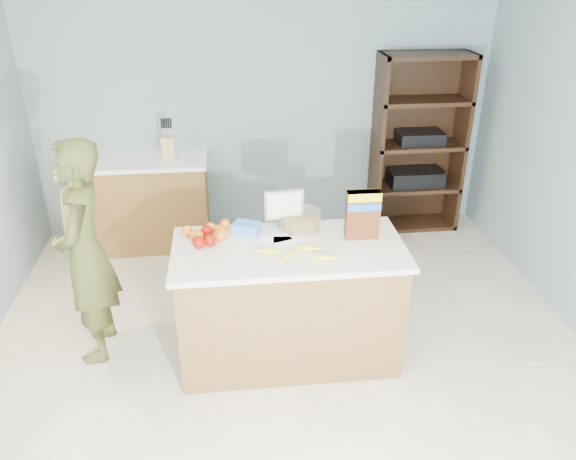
{
  "coord_description": "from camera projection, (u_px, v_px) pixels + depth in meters",
  "views": [
    {
      "loc": [
        -0.37,
        -2.97,
        2.69
      ],
      "look_at": [
        0.0,
        0.35,
        1.0
      ],
      "focal_mm": 35.0,
      "sensor_mm": 36.0,
      "label": 1
    }
  ],
  "objects": [
    {
      "name": "floor",
      "position": [
        294.0,
        381.0,
        3.89
      ],
      "size": [
        4.5,
        5.0,
        0.02
      ],
      "primitive_type": "cube",
      "color": "beige",
      "rests_on": "ground"
    },
    {
      "name": "walls",
      "position": [
        295.0,
        154.0,
        3.14
      ],
      "size": [
        4.52,
        5.02,
        2.51
      ],
      "color": "gray",
      "rests_on": "ground"
    },
    {
      "name": "counter_peninsula",
      "position": [
        289.0,
        307.0,
        3.97
      ],
      "size": [
        1.56,
        0.76,
        0.9
      ],
      "color": "brown",
      "rests_on": "ground"
    },
    {
      "name": "back_cabinet",
      "position": [
        146.0,
        202.0,
        5.52
      ],
      "size": [
        1.24,
        0.62,
        0.9
      ],
      "color": "brown",
      "rests_on": "ground"
    },
    {
      "name": "shelving_unit",
      "position": [
        417.0,
        147.0,
        5.73
      ],
      "size": [
        0.9,
        0.4,
        1.8
      ],
      "color": "black",
      "rests_on": "ground"
    },
    {
      "name": "person",
      "position": [
        85.0,
        254.0,
        3.84
      ],
      "size": [
        0.41,
        0.61,
        1.63
      ],
      "primitive_type": "imported",
      "rotation": [
        0.0,
        0.0,
        -1.53
      ],
      "color": "#41461D",
      "rests_on": "ground"
    },
    {
      "name": "knife_block",
      "position": [
        168.0,
        147.0,
        5.24
      ],
      "size": [
        0.12,
        0.1,
        0.31
      ],
      "color": "tan",
      "rests_on": "back_cabinet"
    },
    {
      "name": "envelopes",
      "position": [
        282.0,
        240.0,
        3.84
      ],
      "size": [
        0.33,
        0.18,
        0.0
      ],
      "color": "white",
      "rests_on": "counter_peninsula"
    },
    {
      "name": "bananas",
      "position": [
        297.0,
        253.0,
        3.63
      ],
      "size": [
        0.53,
        0.2,
        0.04
      ],
      "color": "yellow",
      "rests_on": "counter_peninsula"
    },
    {
      "name": "apples",
      "position": [
        205.0,
        238.0,
        3.77
      ],
      "size": [
        0.16,
        0.24,
        0.09
      ],
      "color": "#8F0B03",
      "rests_on": "counter_peninsula"
    },
    {
      "name": "oranges",
      "position": [
        209.0,
        232.0,
        3.86
      ],
      "size": [
        0.33,
        0.24,
        0.07
      ],
      "color": "orange",
      "rests_on": "counter_peninsula"
    },
    {
      "name": "blue_carton",
      "position": [
        247.0,
        228.0,
        3.9
      ],
      "size": [
        0.21,
        0.18,
        0.08
      ],
      "primitive_type": "cube",
      "rotation": [
        0.0,
        0.0,
        -0.42
      ],
      "color": "blue",
      "rests_on": "counter_peninsula"
    },
    {
      "name": "salad_bowl",
      "position": [
        300.0,
        221.0,
        3.97
      ],
      "size": [
        0.3,
        0.3,
        0.13
      ],
      "color": "#267219",
      "rests_on": "counter_peninsula"
    },
    {
      "name": "tv",
      "position": [
        284.0,
        206.0,
        3.94
      ],
      "size": [
        0.28,
        0.12,
        0.28
      ],
      "color": "silver",
      "rests_on": "counter_peninsula"
    },
    {
      "name": "cereal_box",
      "position": [
        363.0,
        211.0,
        3.78
      ],
      "size": [
        0.23,
        0.09,
        0.34
      ],
      "color": "#592B14",
      "rests_on": "counter_peninsula"
    }
  ]
}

